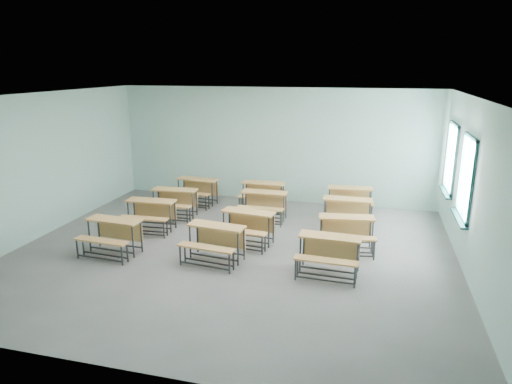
% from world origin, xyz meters
% --- Properties ---
extents(room, '(9.04, 8.04, 3.24)m').
position_xyz_m(room, '(0.08, 0.03, 1.60)').
color(room, slate).
rests_on(room, ground).
extents(desk_unit_r0c0, '(1.20, 0.85, 0.72)m').
position_xyz_m(desk_unit_r0c0, '(-2.37, -0.68, 0.48)').
color(desk_unit_r0c0, '#CD904A').
rests_on(desk_unit_r0c0, ground).
extents(desk_unit_r0c1, '(1.23, 0.90, 0.72)m').
position_xyz_m(desk_unit_r0c1, '(-0.21, -0.48, 0.48)').
color(desk_unit_r0c1, '#CD904A').
rests_on(desk_unit_r0c1, ground).
extents(desk_unit_r0c2, '(1.18, 0.82, 0.72)m').
position_xyz_m(desk_unit_r0c2, '(2.04, -0.51, 0.48)').
color(desk_unit_r0c2, '#CD904A').
rests_on(desk_unit_r0c2, ground).
extents(desk_unit_r1c0, '(1.18, 0.83, 0.72)m').
position_xyz_m(desk_unit_r1c0, '(-2.27, 0.78, 0.48)').
color(desk_unit_r1c0, '#CD904A').
rests_on(desk_unit_r1c0, ground).
extents(desk_unit_r1c1, '(1.23, 0.90, 0.72)m').
position_xyz_m(desk_unit_r1c1, '(0.16, 0.54, 0.48)').
color(desk_unit_r1c1, '#CD904A').
rests_on(desk_unit_r1c1, ground).
extents(desk_unit_r1c2, '(1.24, 0.92, 0.72)m').
position_xyz_m(desk_unit_r1c2, '(2.28, 0.71, 0.48)').
color(desk_unit_r1c2, '#CD904A').
rests_on(desk_unit_r1c2, ground).
extents(desk_unit_r2c0, '(1.18, 0.82, 0.72)m').
position_xyz_m(desk_unit_r2c0, '(-2.15, 1.83, 0.48)').
color(desk_unit_r2c0, '#CD904A').
rests_on(desk_unit_r2c0, ground).
extents(desk_unit_r2c1, '(1.16, 0.79, 0.72)m').
position_xyz_m(desk_unit_r2c1, '(0.13, 2.19, 0.48)').
color(desk_unit_r2c1, '#CD904A').
rests_on(desk_unit_r2c1, ground).
extents(desk_unit_r2c2, '(1.15, 0.78, 0.72)m').
position_xyz_m(desk_unit_r2c2, '(2.20, 2.08, 0.48)').
color(desk_unit_r2c2, '#CD904A').
rests_on(desk_unit_r2c2, ground).
extents(desk_unit_r3c0, '(1.22, 0.89, 0.72)m').
position_xyz_m(desk_unit_r3c0, '(-2.02, 3.03, 0.48)').
color(desk_unit_r3c0, '#CD904A').
rests_on(desk_unit_r3c0, ground).
extents(desk_unit_r3c1, '(1.16, 0.78, 0.72)m').
position_xyz_m(desk_unit_r3c1, '(-0.12, 3.09, 0.48)').
color(desk_unit_r3c1, '#CD904A').
rests_on(desk_unit_r3c1, ground).
extents(desk_unit_r3c2, '(1.22, 0.88, 0.72)m').
position_xyz_m(desk_unit_r3c2, '(2.20, 3.14, 0.48)').
color(desk_unit_r3c2, '#CD904A').
rests_on(desk_unit_r3c2, ground).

